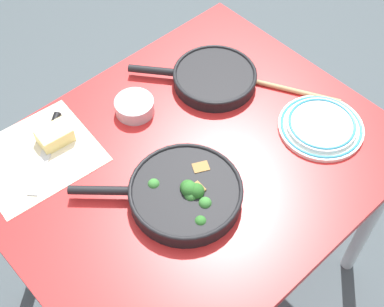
{
  "coord_description": "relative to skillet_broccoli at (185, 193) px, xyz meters",
  "views": [
    {
      "loc": [
        -0.61,
        -0.66,
        1.97
      ],
      "look_at": [
        0.0,
        0.0,
        0.79
      ],
      "focal_mm": 50.0,
      "sensor_mm": 36.0,
      "label": 1
    }
  ],
  "objects": [
    {
      "name": "prep_bowl_steel",
      "position": [
        0.1,
        0.33,
        -0.01
      ],
      "size": [
        0.12,
        0.12,
        0.04
      ],
      "color": "#B7B7BC",
      "rests_on": "dining_table_red"
    },
    {
      "name": "grater_knife",
      "position": [
        -0.16,
        0.4,
        -0.02
      ],
      "size": [
        0.23,
        0.21,
        0.02
      ],
      "rotation": [
        0.0,
        0.0,
        3.87
      ],
      "color": "silver",
      "rests_on": "dining_table_red"
    },
    {
      "name": "ground_plane",
      "position": [
        0.11,
        0.09,
        -0.8
      ],
      "size": [
        14.0,
        14.0,
        0.0
      ],
      "primitive_type": "plane",
      "color": "#424C51"
    },
    {
      "name": "dinner_plate_stack",
      "position": [
        0.46,
        -0.09,
        -0.02
      ],
      "size": [
        0.25,
        0.25,
        0.03
      ],
      "color": "silver",
      "rests_on": "dining_table_red"
    },
    {
      "name": "skillet_eggs",
      "position": [
        0.36,
        0.26,
        -0.0
      ],
      "size": [
        0.31,
        0.35,
        0.04
      ],
      "rotation": [
        0.0,
        0.0,
        2.26
      ],
      "color": "black",
      "rests_on": "dining_table_red"
    },
    {
      "name": "wooden_spoon",
      "position": [
        0.46,
        0.15,
        -0.02
      ],
      "size": [
        0.22,
        0.37,
        0.02
      ],
      "rotation": [
        0.0,
        0.0,
        2.07
      ],
      "color": "tan",
      "rests_on": "dining_table_red"
    },
    {
      "name": "cheese_block",
      "position": [
        -0.14,
        0.4,
        -0.01
      ],
      "size": [
        0.1,
        0.08,
        0.05
      ],
      "color": "#EFD67A",
      "rests_on": "dining_table_red"
    },
    {
      "name": "parchment_sheet",
      "position": [
        -0.21,
        0.39,
        -0.03
      ],
      "size": [
        0.35,
        0.31,
        0.0
      ],
      "color": "beige",
      "rests_on": "dining_table_red"
    },
    {
      "name": "skillet_broccoli",
      "position": [
        0.0,
        0.0,
        0.0
      ],
      "size": [
        0.38,
        0.37,
        0.07
      ],
      "rotation": [
        0.0,
        0.0,
        2.38
      ],
      "color": "black",
      "rests_on": "dining_table_red"
    },
    {
      "name": "dining_table_red",
      "position": [
        0.11,
        0.09,
        -0.12
      ],
      "size": [
        1.1,
        0.89,
        0.77
      ],
      "color": "red",
      "rests_on": "ground_plane"
    }
  ]
}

